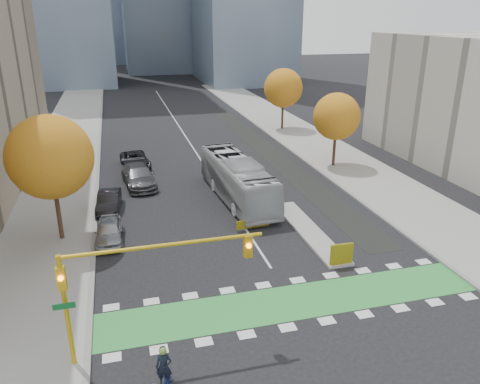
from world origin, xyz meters
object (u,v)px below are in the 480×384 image
tree_east_far (283,88)px  parked_car_c (139,176)px  traffic_signal_west (130,273)px  parked_car_d (135,160)px  tree_west (50,157)px  bus (237,179)px  tree_east_near (337,117)px  cyclist (165,380)px  hazard_board (342,254)px  parked_car_b (109,201)px  parked_car_a (109,231)px

tree_east_far → parked_car_c: 25.67m
traffic_signal_west → parked_car_d: bearing=87.0°
tree_west → bus: tree_west is taller
tree_east_near → traffic_signal_west: 30.08m
tree_east_far → bus: bearing=-118.0°
tree_west → parked_car_c: tree_west is taller
bus → cyclist: bearing=-116.3°
hazard_board → parked_car_b: size_ratio=0.32×
parked_car_c → hazard_board: bearing=-64.4°
tree_west → parked_car_a: size_ratio=1.94×
cyclist → parked_car_a: 14.25m
tree_west → traffic_signal_west: size_ratio=0.96×
traffic_signal_west → bus: traffic_signal_west is taller
hazard_board → tree_east_near: 19.93m
parked_car_a → parked_car_b: 5.31m
tree_west → parked_car_b: 7.18m
parked_car_a → parked_car_c: bearing=78.9°
bus → parked_car_c: size_ratio=2.03×
tree_west → bus: size_ratio=0.68×
hazard_board → parked_car_a: size_ratio=0.33×
parked_car_c → bus: bearing=-41.2°
tree_east_far → parked_car_a: size_ratio=1.80×
hazard_board → bus: bearing=104.8°
hazard_board → tree_east_far: bearing=75.9°
hazard_board → parked_car_b: bearing=137.0°
tree_west → parked_car_d: bearing=69.4°
tree_east_near → cyclist: tree_east_near is taller
tree_east_far → parked_car_a: 34.81m
tree_east_far → cyclist: tree_east_far is taller
bus → traffic_signal_west: bearing=-122.0°
parked_car_c → parked_car_d: bearing=84.1°
traffic_signal_west → parked_car_a: size_ratio=2.01×
cyclist → parked_car_d: bearing=107.4°
traffic_signal_west → parked_car_a: (-1.07, 11.51, -3.31)m
tree_west → parked_car_b: bearing=55.2°
tree_east_near → parked_car_d: 19.51m
traffic_signal_west → parked_car_b: bearing=93.6°
cyclist → parked_car_d: (0.50, 29.71, -0.02)m
tree_east_far → bus: tree_east_far is taller
parked_car_c → cyclist: bearing=-97.1°
parked_car_c → parked_car_b: bearing=-122.4°
tree_east_near → parked_car_a: tree_east_near is taller
tree_west → cyclist: (5.00, -15.11, -4.87)m
cyclist → bus: (7.87, 19.20, 0.93)m
bus → parked_car_b: bearing=174.7°
tree_west → bus: (12.87, 4.09, -3.94)m
cyclist → parked_car_b: cyclist is taller
tree_west → bus: 14.07m
tree_east_far → cyclist: 45.72m
traffic_signal_west → parked_car_c: bearing=86.3°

